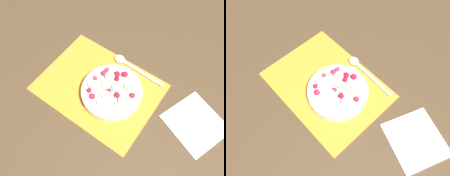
# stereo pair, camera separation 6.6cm
# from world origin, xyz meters

# --- Properties ---
(ground_plane) EXTENTS (3.00, 3.00, 0.00)m
(ground_plane) POSITION_xyz_m (0.00, 0.00, 0.00)
(ground_plane) COLOR #4C3823
(placemat) EXTENTS (0.38, 0.28, 0.01)m
(placemat) POSITION_xyz_m (0.00, 0.00, 0.00)
(placemat) COLOR orange
(placemat) RESTS_ON ground_plane
(fruit_bowl) EXTENTS (0.19, 0.19, 0.05)m
(fruit_bowl) POSITION_xyz_m (-0.05, -0.00, 0.03)
(fruit_bowl) COLOR silver
(fruit_bowl) RESTS_ON placemat
(spoon) EXTENTS (0.19, 0.03, 0.01)m
(spoon) POSITION_xyz_m (-0.03, -0.13, 0.01)
(spoon) COLOR silver
(spoon) RESTS_ON placemat
(napkin) EXTENTS (0.20, 0.20, 0.01)m
(napkin) POSITION_xyz_m (-0.31, -0.07, 0.00)
(napkin) COLOR white
(napkin) RESTS_ON ground_plane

